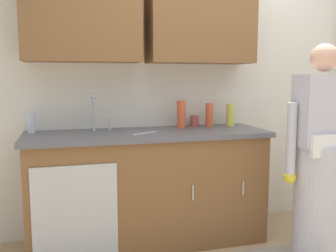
{
  "coord_description": "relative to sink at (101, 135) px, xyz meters",
  "views": [
    {
      "loc": [
        -1.19,
        -2.24,
        1.38
      ],
      "look_at": [
        -0.42,
        0.55,
        1.0
      ],
      "focal_mm": 39.74,
      "sensor_mm": 36.0,
      "label": 1
    }
  ],
  "objects": [
    {
      "name": "kitchen_wall_with_uppers",
      "position": [
        0.79,
        0.29,
        0.55
      ],
      "size": [
        4.8,
        0.44,
        2.7
      ],
      "color": "silver",
      "rests_on": "ground"
    },
    {
      "name": "counter_cabinet",
      "position": [
        0.38,
        -0.01,
        -0.48
      ],
      "size": [
        1.9,
        0.62,
        0.9
      ],
      "color": "brown",
      "rests_on": "ground"
    },
    {
      "name": "countertop",
      "position": [
        0.38,
        -0.01,
        -0.01
      ],
      "size": [
        1.96,
        0.66,
        0.04
      ],
      "primitive_type": "cube",
      "color": "#595960",
      "rests_on": "counter_cabinet"
    },
    {
      "name": "sink",
      "position": [
        0.0,
        0.0,
        0.0
      ],
      "size": [
        0.5,
        0.36,
        0.35
      ],
      "color": "#B7BABF",
      "rests_on": "counter_cabinet"
    },
    {
      "name": "person_at_sink",
      "position": [
        1.54,
        -0.64,
        -0.23
      ],
      "size": [
        0.55,
        0.34,
        1.62
      ],
      "color": "white",
      "rests_on": "ground"
    },
    {
      "name": "bottle_dish_liquid",
      "position": [
        0.71,
        0.14,
        0.13
      ],
      "size": [
        0.08,
        0.08,
        0.24
      ],
      "primitive_type": "cylinder",
      "color": "#E05933",
      "rests_on": "countertop"
    },
    {
      "name": "bottle_water_short",
      "position": [
        -0.53,
        0.17,
        0.1
      ],
      "size": [
        0.06,
        0.06,
        0.16
      ],
      "primitive_type": "cylinder",
      "color": "silver",
      "rests_on": "countertop"
    },
    {
      "name": "bottle_cleaner_spray",
      "position": [
        0.98,
        0.15,
        0.12
      ],
      "size": [
        0.07,
        0.07,
        0.21
      ],
      "primitive_type": "cylinder",
      "color": "#E05933",
      "rests_on": "countertop"
    },
    {
      "name": "bottle_water_tall",
      "position": [
        1.19,
        0.15,
        0.11
      ],
      "size": [
        0.08,
        0.08,
        0.2
      ],
      "primitive_type": "cylinder",
      "color": "#D8D14C",
      "rests_on": "countertop"
    },
    {
      "name": "cup_by_sink",
      "position": [
        0.86,
        0.21,
        0.06
      ],
      "size": [
        0.08,
        0.08,
        0.1
      ],
      "primitive_type": "cylinder",
      "color": "#B24C47",
      "rests_on": "countertop"
    },
    {
      "name": "knife_on_counter",
      "position": [
        0.34,
        -0.1,
        0.02
      ],
      "size": [
        0.22,
        0.15,
        0.01
      ],
      "primitive_type": "cube",
      "rotation": [
        0.0,
        0.0,
        3.7
      ],
      "color": "silver",
      "rests_on": "countertop"
    }
  ]
}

